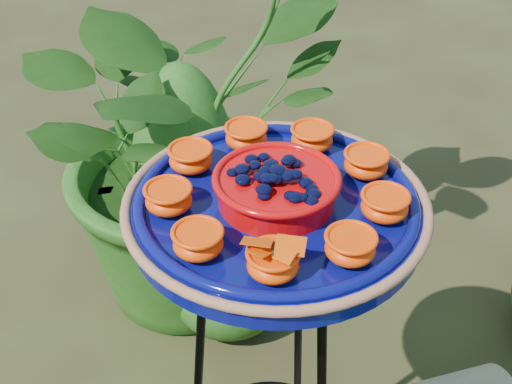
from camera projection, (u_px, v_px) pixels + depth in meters
tripod_stand at (273, 371)px, 1.24m from camera, size 0.37×0.37×0.84m
feeder_dish at (276, 203)px, 1.02m from camera, size 0.51×0.51×0.10m
shrub_back_left at (183, 133)px, 1.88m from camera, size 1.18×1.21×1.02m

